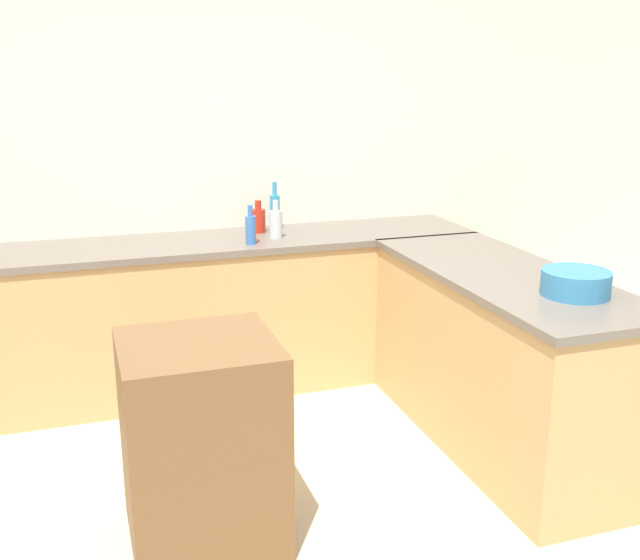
{
  "coord_description": "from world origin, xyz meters",
  "views": [
    {
      "loc": [
        -0.78,
        -2.43,
        1.93
      ],
      "look_at": [
        0.27,
        0.72,
        0.98
      ],
      "focal_mm": 42.0,
      "sensor_mm": 36.0,
      "label": 1
    }
  ],
  "objects_px": {
    "mixing_bowl": "(576,283)",
    "island_table": "(202,442)",
    "vinegar_bottle_clear": "(276,223)",
    "water_bottle_blue": "(251,229)",
    "hot_sauce_bottle": "(258,220)",
    "dish_soap_bottle": "(275,211)"
  },
  "relations": [
    {
      "from": "mixing_bowl",
      "to": "hot_sauce_bottle",
      "type": "xyz_separation_m",
      "value": [
        -1.03,
        1.77,
        0.02
      ]
    },
    {
      "from": "hot_sauce_bottle",
      "to": "dish_soap_bottle",
      "type": "xyz_separation_m",
      "value": [
        0.12,
        0.06,
        0.04
      ]
    },
    {
      "from": "mixing_bowl",
      "to": "island_table",
      "type": "bearing_deg",
      "value": 176.8
    },
    {
      "from": "mixing_bowl",
      "to": "water_bottle_blue",
      "type": "bearing_deg",
      "value": 128.22
    },
    {
      "from": "island_table",
      "to": "hot_sauce_bottle",
      "type": "bearing_deg",
      "value": 68.25
    },
    {
      "from": "water_bottle_blue",
      "to": "mixing_bowl",
      "type": "bearing_deg",
      "value": -51.78
    },
    {
      "from": "island_table",
      "to": "dish_soap_bottle",
      "type": "relative_size",
      "value": 2.9
    },
    {
      "from": "island_table",
      "to": "mixing_bowl",
      "type": "height_order",
      "value": "mixing_bowl"
    },
    {
      "from": "island_table",
      "to": "dish_soap_bottle",
      "type": "bearing_deg",
      "value": 65.44
    },
    {
      "from": "vinegar_bottle_clear",
      "to": "water_bottle_blue",
      "type": "bearing_deg",
      "value": -148.14
    },
    {
      "from": "hot_sauce_bottle",
      "to": "water_bottle_blue",
      "type": "relative_size",
      "value": 0.88
    },
    {
      "from": "hot_sauce_bottle",
      "to": "island_table",
      "type": "bearing_deg",
      "value": -111.75
    },
    {
      "from": "water_bottle_blue",
      "to": "dish_soap_bottle",
      "type": "bearing_deg",
      "value": 55.74
    },
    {
      "from": "vinegar_bottle_clear",
      "to": "dish_soap_bottle",
      "type": "height_order",
      "value": "dish_soap_bottle"
    },
    {
      "from": "mixing_bowl",
      "to": "vinegar_bottle_clear",
      "type": "relative_size",
      "value": 1.35
    },
    {
      "from": "mixing_bowl",
      "to": "vinegar_bottle_clear",
      "type": "xyz_separation_m",
      "value": [
        -0.97,
        1.58,
        0.03
      ]
    },
    {
      "from": "dish_soap_bottle",
      "to": "hot_sauce_bottle",
      "type": "bearing_deg",
      "value": -155.21
    },
    {
      "from": "island_table",
      "to": "water_bottle_blue",
      "type": "bearing_deg",
      "value": 68.28
    },
    {
      "from": "island_table",
      "to": "vinegar_bottle_clear",
      "type": "xyz_separation_m",
      "value": [
        0.73,
        1.48,
        0.59
      ]
    },
    {
      "from": "island_table",
      "to": "dish_soap_bottle",
      "type": "distance_m",
      "value": 2.0
    },
    {
      "from": "hot_sauce_bottle",
      "to": "vinegar_bottle_clear",
      "type": "relative_size",
      "value": 0.88
    },
    {
      "from": "mixing_bowl",
      "to": "water_bottle_blue",
      "type": "distance_m",
      "value": 1.86
    }
  ]
}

